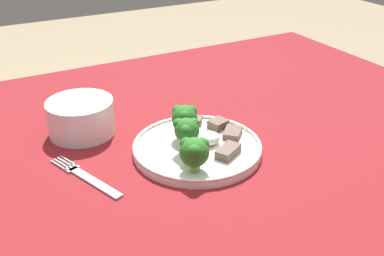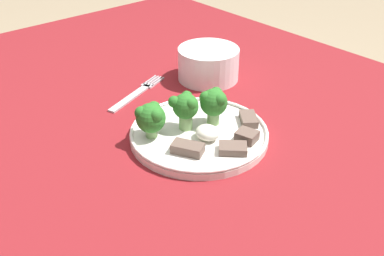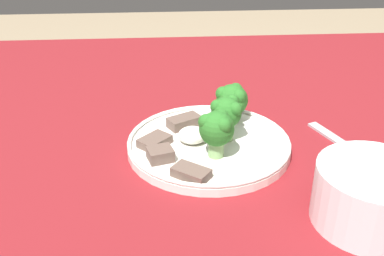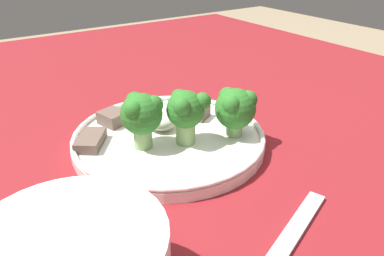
{
  "view_description": "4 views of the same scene",
  "coord_description": "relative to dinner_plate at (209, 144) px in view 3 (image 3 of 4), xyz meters",
  "views": [
    {
      "loc": [
        -0.31,
        -0.59,
        1.16
      ],
      "look_at": [
        0.03,
        0.03,
        0.78
      ],
      "focal_mm": 42.0,
      "sensor_mm": 36.0,
      "label": 1
    },
    {
      "loc": [
        0.51,
        -0.4,
        1.15
      ],
      "look_at": [
        0.04,
        0.0,
        0.76
      ],
      "focal_mm": 42.0,
      "sensor_mm": 36.0,
      "label": 2
    },
    {
      "loc": [
        0.1,
        0.58,
        1.06
      ],
      "look_at": [
        0.06,
        0.03,
        0.77
      ],
      "focal_mm": 42.0,
      "sensor_mm": 36.0,
      "label": 3
    },
    {
      "loc": [
        -0.31,
        0.23,
        0.96
      ],
      "look_at": [
        0.02,
        0.0,
        0.76
      ],
      "focal_mm": 35.0,
      "sensor_mm": 36.0,
      "label": 4
    }
  ],
  "objects": [
    {
      "name": "table",
      "position": [
        -0.04,
        -0.02,
        -0.09
      ],
      "size": [
        1.39,
        1.11,
        0.73
      ],
      "color": "maroon",
      "rests_on": "ground_plane"
    },
    {
      "name": "dinner_plate",
      "position": [
        0.0,
        0.0,
        0.0
      ],
      "size": [
        0.23,
        0.23,
        0.02
      ],
      "color": "white",
      "rests_on": "table"
    },
    {
      "name": "fork",
      "position": [
        -0.2,
        0.01,
        -0.01
      ],
      "size": [
        0.08,
        0.17,
        0.0
      ],
      "color": "#B2B2B7",
      "rests_on": "table"
    },
    {
      "name": "cream_bowl",
      "position": [
        -0.16,
        0.17,
        0.02
      ],
      "size": [
        0.13,
        0.13,
        0.07
      ],
      "color": "white",
      "rests_on": "table"
    },
    {
      "name": "broccoli_floret_near_rim_left",
      "position": [
        -0.03,
        -0.01,
        0.04
      ],
      "size": [
        0.05,
        0.04,
        0.06
      ],
      "color": "#7FA866",
      "rests_on": "dinner_plate"
    },
    {
      "name": "broccoli_floret_center_left",
      "position": [
        -0.01,
        0.04,
        0.04
      ],
      "size": [
        0.05,
        0.05,
        0.07
      ],
      "color": "#7FA866",
      "rests_on": "dinner_plate"
    },
    {
      "name": "broccoli_floret_back_left",
      "position": [
        -0.04,
        -0.07,
        0.04
      ],
      "size": [
        0.05,
        0.05,
        0.06
      ],
      "color": "#7FA866",
      "rests_on": "dinner_plate"
    },
    {
      "name": "meat_slice_front_slice",
      "position": [
        0.03,
        0.09,
        0.01
      ],
      "size": [
        0.05,
        0.05,
        0.01
      ],
      "color": "brown",
      "rests_on": "dinner_plate"
    },
    {
      "name": "meat_slice_middle_slice",
      "position": [
        0.03,
        -0.05,
        0.01
      ],
      "size": [
        0.06,
        0.05,
        0.02
      ],
      "color": "brown",
      "rests_on": "dinner_plate"
    },
    {
      "name": "meat_slice_rear_slice",
      "position": [
        0.07,
        0.04,
        0.01
      ],
      "size": [
        0.04,
        0.04,
        0.02
      ],
      "color": "brown",
      "rests_on": "dinner_plate"
    },
    {
      "name": "meat_slice_edge_slice",
      "position": [
        0.08,
        0.0,
        0.01
      ],
      "size": [
        0.05,
        0.05,
        0.01
      ],
      "color": "brown",
      "rests_on": "dinner_plate"
    },
    {
      "name": "sauce_dollop",
      "position": [
        0.02,
        -0.0,
        0.01
      ],
      "size": [
        0.04,
        0.04,
        0.02
      ],
      "color": "silver",
      "rests_on": "dinner_plate"
    }
  ]
}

